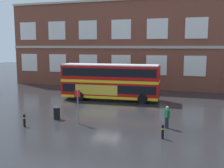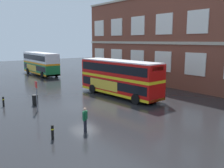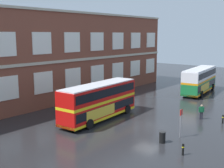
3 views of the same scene
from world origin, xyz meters
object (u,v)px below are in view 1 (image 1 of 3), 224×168
object	(u,v)px
waiting_passenger	(167,116)
bus_stand_flag	(78,103)
safety_bollard_west	(163,132)
station_litter_bin	(57,113)
safety_bollard_east	(24,120)
double_decker_middle	(110,81)

from	to	relation	value
waiting_passenger	bus_stand_flag	bearing A→B (deg)	-173.15
bus_stand_flag	waiting_passenger	bearing A→B (deg)	6.85
bus_stand_flag	safety_bollard_west	size ratio (longest dim) A/B	2.84
station_litter_bin	safety_bollard_east	distance (m)	2.94
safety_bollard_east	bus_stand_flag	bearing A→B (deg)	29.12
station_litter_bin	safety_bollard_east	bearing A→B (deg)	-116.99
bus_stand_flag	double_decker_middle	bearing A→B (deg)	92.34
double_decker_middle	safety_bollard_west	world-z (taller)	double_decker_middle
bus_stand_flag	safety_bollard_east	bearing A→B (deg)	-150.88
double_decker_middle	bus_stand_flag	size ratio (longest dim) A/B	4.13
bus_stand_flag	station_litter_bin	distance (m)	2.58
station_litter_bin	safety_bollard_east	world-z (taller)	station_litter_bin
waiting_passenger	station_litter_bin	world-z (taller)	waiting_passenger
station_litter_bin	double_decker_middle	bearing A→B (deg)	78.58
bus_stand_flag	safety_bollard_west	bearing A→B (deg)	-13.09
double_decker_middle	safety_bollard_west	bearing A→B (deg)	-57.31
safety_bollard_west	safety_bollard_east	xyz separation A→B (m)	(-10.46, -0.39, 0.00)
safety_bollard_east	double_decker_middle	bearing A→B (deg)	74.85
safety_bollard_west	double_decker_middle	bearing A→B (deg)	122.69
double_decker_middle	waiting_passenger	xyz separation A→B (m)	(7.30, -8.91, -1.22)
waiting_passenger	station_litter_bin	xyz separation A→B (m)	(-9.14, -0.20, -0.41)
double_decker_middle	safety_bollard_east	size ratio (longest dim) A/B	11.73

